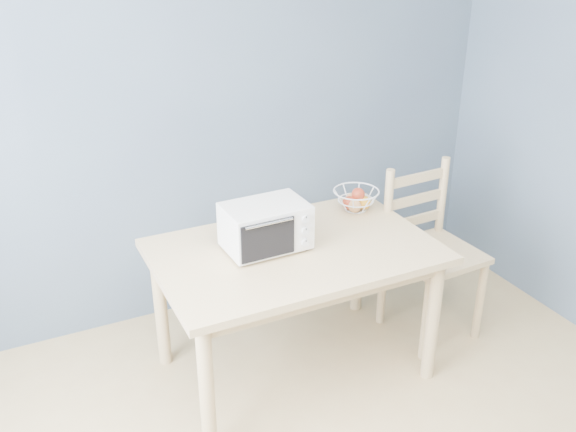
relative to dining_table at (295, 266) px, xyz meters
name	(u,v)px	position (x,y,z in m)	size (l,w,h in m)	color
room	(431,303)	(-0.27, -1.38, 0.65)	(4.01, 4.51, 2.61)	tan
dining_table	(295,266)	(0.00, 0.00, 0.00)	(1.40, 0.90, 0.75)	tan
toaster_oven	(263,227)	(-0.15, 0.06, 0.23)	(0.42, 0.31, 0.24)	silver
fruit_basket	(356,200)	(0.51, 0.26, 0.17)	(0.28, 0.28, 0.13)	white
dining_chair	(429,254)	(0.88, 0.03, -0.16)	(0.49, 0.49, 1.00)	tan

